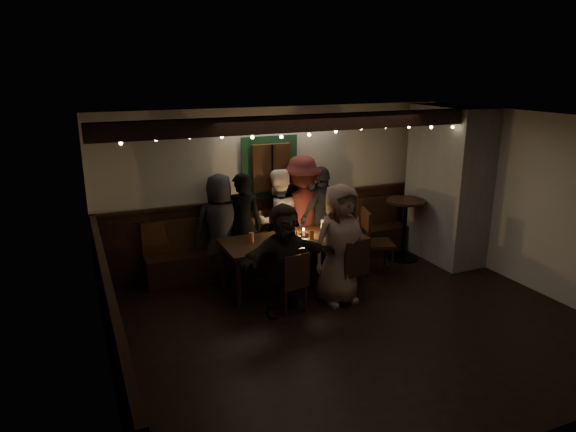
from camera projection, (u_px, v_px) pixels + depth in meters
name	position (u px, v px, depth m)	size (l,w,h in m)	color
room	(369.00, 208.00, 8.03)	(6.02, 5.01, 2.62)	black
dining_table	(293.00, 242.00, 7.62)	(2.13, 0.91, 0.92)	black
chair_near_left	(293.00, 279.00, 6.84)	(0.44, 0.44, 0.85)	black
chair_near_right	(352.00, 266.00, 7.16)	(0.49, 0.49, 0.93)	black
chair_end	(372.00, 238.00, 8.17)	(0.58, 0.58, 1.04)	black
high_top	(405.00, 222.00, 8.75)	(0.66, 0.66, 1.05)	black
person_a	(221.00, 227.00, 7.93)	(0.81, 0.53, 1.66)	#23242B
person_b	(243.00, 226.00, 7.94)	(0.61, 0.40, 1.68)	black
person_c	(278.00, 220.00, 8.26)	(0.81, 0.63, 1.66)	#F5E1CF
person_d	(302.00, 211.00, 8.43)	(1.19, 0.68, 1.84)	#471919
person_e	(322.00, 215.00, 8.53)	(0.97, 0.40, 1.66)	#26272D
person_f	(284.00, 259.00, 6.78)	(1.41, 0.45, 1.52)	black
person_g	(340.00, 244.00, 7.06)	(0.83, 0.54, 1.71)	#795A50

